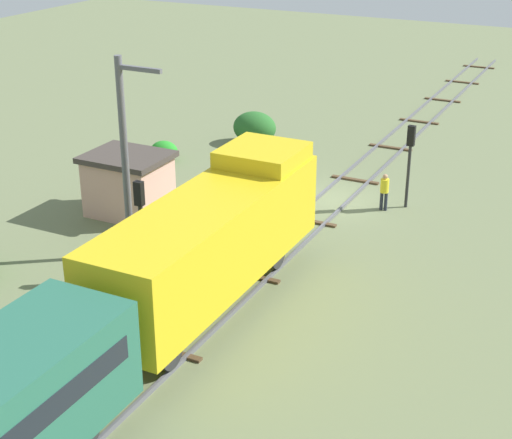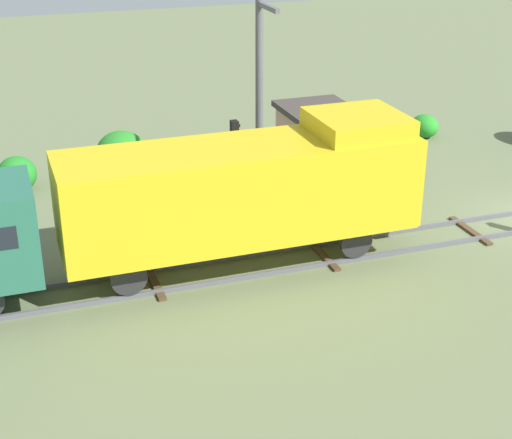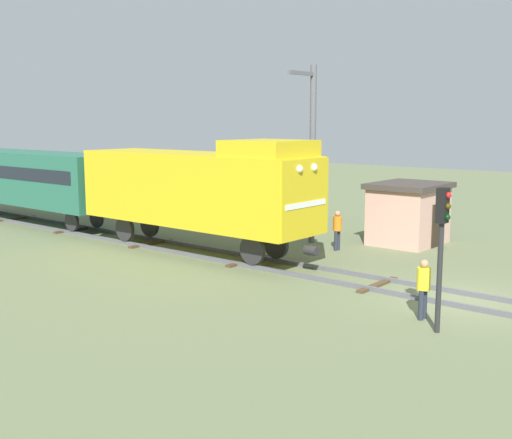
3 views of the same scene
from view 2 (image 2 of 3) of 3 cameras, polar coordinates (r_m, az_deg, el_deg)
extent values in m
cube|color=#4C3823|center=(28.68, 15.31, -0.79)|extent=(2.40, 0.24, 0.09)
cube|color=#4C3823|center=(26.06, 4.87, -2.55)|extent=(2.40, 0.24, 0.09)
cube|color=#4C3823|center=(24.51, -7.41, -4.52)|extent=(2.40, 0.24, 0.09)
cube|color=gold|center=(24.01, -1.19, 2.10)|extent=(2.90, 11.00, 2.90)
cube|color=gold|center=(24.84, 7.41, 6.95)|extent=(2.75, 2.80, 0.60)
cube|color=gold|center=(26.15, 10.46, 3.58)|extent=(2.84, 0.10, 2.84)
cube|color=white|center=(26.24, 10.51, 3.18)|extent=(2.46, 0.06, 0.20)
sphere|color=white|center=(25.45, 11.24, 5.57)|extent=(0.28, 0.28, 0.28)
sphere|color=white|center=(26.18, 10.26, 6.18)|extent=(0.28, 0.28, 0.28)
cylinder|color=#262628|center=(26.98, 10.73, -0.03)|extent=(0.36, 0.50, 0.36)
cylinder|color=#262628|center=(25.52, 7.28, -1.62)|extent=(0.18, 1.10, 1.10)
cylinder|color=#262628|center=(26.68, 5.92, -0.35)|extent=(0.18, 1.10, 1.10)
cylinder|color=#262628|center=(23.43, -9.24, -4.21)|extent=(0.18, 1.10, 1.10)
cylinder|color=#262628|center=(24.70, -9.87, -2.71)|extent=(0.18, 1.10, 1.10)
cylinder|color=#262628|center=(27.57, -1.55, 3.35)|extent=(0.14, 0.14, 3.86)
cube|color=black|center=(27.08, -1.58, 6.28)|extent=(0.32, 0.24, 0.90)
sphere|color=#390606|center=(27.04, -1.30, 6.86)|extent=(0.16, 0.16, 0.16)
sphere|color=#3C3306|center=(27.13, -1.30, 6.29)|extent=(0.16, 0.16, 0.16)
sphere|color=green|center=(27.21, -1.29, 5.73)|extent=(0.16, 0.16, 0.16)
cylinder|color=#262B38|center=(29.84, 4.21, 1.84)|extent=(0.15, 0.15, 0.85)
cylinder|color=#262B38|center=(30.01, 4.06, 1.98)|extent=(0.15, 0.15, 0.85)
cylinder|color=orange|center=(29.66, 4.17, 3.22)|extent=(0.38, 0.38, 0.62)
sphere|color=tan|center=(29.51, 4.20, 3.99)|extent=(0.23, 0.23, 0.23)
cylinder|color=#595960|center=(28.83, 0.24, 8.48)|extent=(0.28, 0.28, 7.87)
cube|color=#595960|center=(27.25, 0.90, 15.17)|extent=(1.80, 0.16, 0.16)
cube|color=#D19E8C|center=(33.09, 4.52, 5.62)|extent=(3.20, 2.60, 2.50)
cube|color=#3F3833|center=(32.68, 4.60, 7.90)|extent=(3.50, 2.90, 0.24)
cube|color=#2D2319|center=(33.72, 6.57, 5.36)|extent=(0.80, 0.06, 1.90)
ellipsoid|color=#268C26|center=(38.37, 12.18, 6.66)|extent=(1.49, 1.22, 1.08)
ellipsoid|color=#288326|center=(32.90, -9.71, 4.69)|extent=(2.61, 2.14, 1.90)
ellipsoid|color=#238126|center=(32.44, -16.99, 3.18)|extent=(1.89, 1.55, 1.37)
camera|label=1|loc=(16.37, -78.11, 12.28)|focal=55.00mm
camera|label=3|loc=(26.45, 61.93, -2.67)|focal=45.00mm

